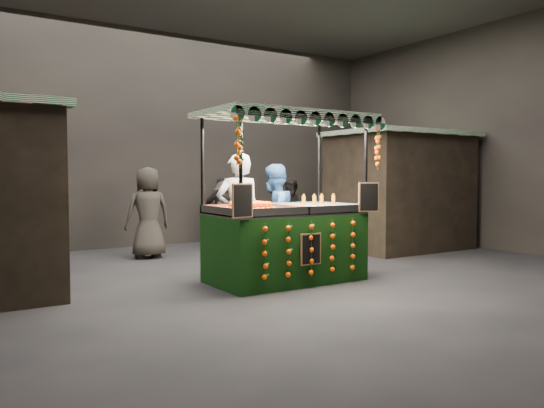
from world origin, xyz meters
TOP-DOWN VIEW (x-y plane):
  - ground at (0.00, 0.00)m, footprint 12.00×12.00m
  - market_hall at (0.00, 0.00)m, footprint 12.10×10.10m
  - neighbour_stall_right at (4.40, 1.50)m, footprint 3.00×2.20m
  - juice_stall at (0.15, -0.27)m, footprint 2.67×1.57m
  - vendor_grey at (-0.24, 0.58)m, footprint 0.82×0.64m
  - vendor_blue at (0.58, 0.77)m, footprint 1.10×1.00m
  - shopper_1 at (2.64, 3.16)m, footprint 0.96×0.97m
  - shopper_2 at (1.41, 4.35)m, footprint 1.01×0.71m
  - shopper_3 at (0.97, 3.35)m, footprint 1.09×1.10m
  - shopper_4 at (-0.85, 3.15)m, footprint 0.90×0.61m
  - shopper_5 at (4.50, 3.59)m, footprint 1.36×1.43m

SIDE VIEW (x-z plane):
  - ground at x=0.00m, z-range 0.00..0.00m
  - shopper_3 at x=0.97m, z-range 0.00..1.52m
  - shopper_1 at x=2.64m, z-range 0.00..1.58m
  - shopper_2 at x=1.41m, z-range 0.00..1.60m
  - juice_stall at x=0.15m, z-range -0.49..2.09m
  - shopper_5 at x=4.50m, z-range 0.00..1.61m
  - shopper_4 at x=-0.85m, z-range 0.00..1.81m
  - vendor_blue at x=0.58m, z-range 0.00..1.84m
  - vendor_grey at x=-0.24m, z-range 0.00..2.00m
  - neighbour_stall_right at x=4.40m, z-range 0.01..2.61m
  - market_hall at x=0.00m, z-range 0.86..5.91m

